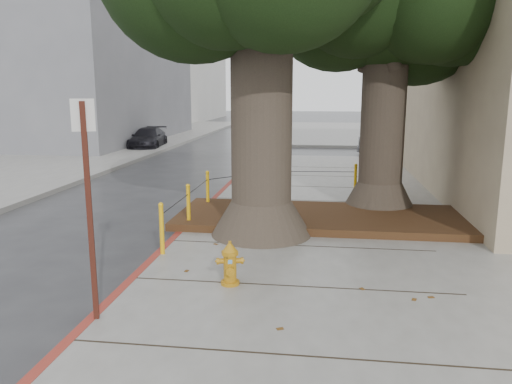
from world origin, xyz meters
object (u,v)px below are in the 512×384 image
signpost (89,199)px  fire_hydrant (230,263)px  car_silver (394,143)px  car_dark (148,138)px

signpost → fire_hydrant: bearing=21.4°
car_silver → signpost: bearing=166.5°
car_silver → car_dark: bearing=89.7°
fire_hydrant → signpost: (-1.49, -1.35, 1.24)m
car_silver → car_dark: size_ratio=0.90×
car_silver → car_dark: car_silver is taller
fire_hydrant → signpost: signpost is taller
signpost → car_silver: bearing=51.0°
car_silver → car_dark: 12.62m
fire_hydrant → signpost: bearing=-149.6°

